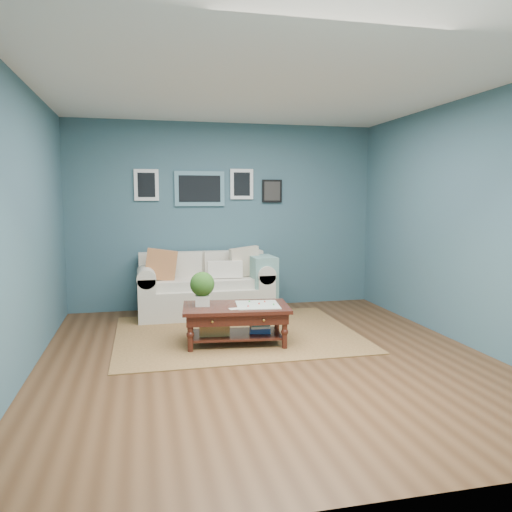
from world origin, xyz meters
name	(u,v)px	position (x,y,z in m)	size (l,w,h in m)	color
room_shell	(265,224)	(-0.01, 0.06, 1.36)	(5.00, 5.02, 2.70)	brown
area_rug	(237,334)	(-0.13, 0.93, 0.01)	(2.81, 2.25, 0.01)	brown
loveseat	(210,287)	(-0.29, 2.02, 0.39)	(1.86, 0.85, 0.96)	silver
coffee_table	(230,312)	(-0.27, 0.55, 0.36)	(1.22, 0.80, 0.81)	#341510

